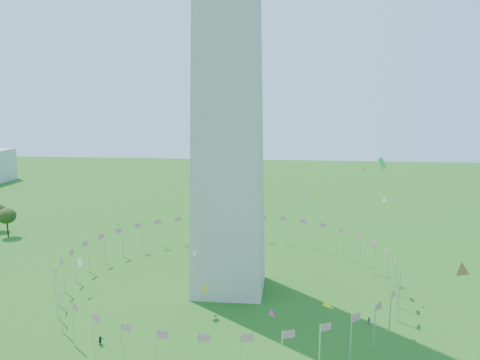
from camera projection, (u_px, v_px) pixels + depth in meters
The scene contains 2 objects.
flag_ring at pixel (229, 271), 115.43m from camera, with size 80.24×80.24×9.00m.
kites_aloft at pixel (273, 265), 85.61m from camera, with size 88.76×67.68×34.87m.
Camera 1 is at (14.33, -58.96, 46.44)m, focal length 35.00 mm.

